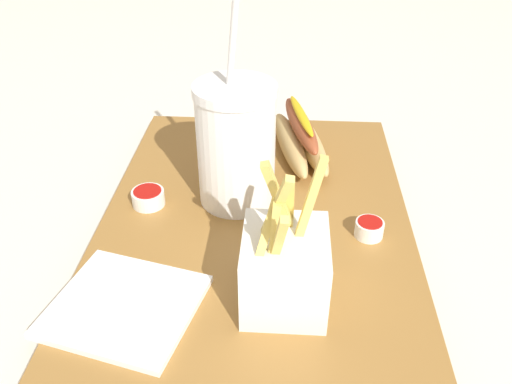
# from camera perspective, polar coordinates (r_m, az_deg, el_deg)

# --- Properties ---
(ground_plane) EXTENTS (2.40, 2.40, 0.02)m
(ground_plane) POSITION_cam_1_polar(r_m,az_deg,el_deg) (0.61, 0.00, -4.67)
(ground_plane) COLOR silver
(food_tray) EXTENTS (0.48, 0.34, 0.02)m
(food_tray) POSITION_cam_1_polar(r_m,az_deg,el_deg) (0.60, 0.00, -3.18)
(food_tray) COLOR olive
(food_tray) RESTS_ON ground_plane
(soda_cup) EXTENTS (0.09, 0.09, 0.24)m
(soda_cup) POSITION_cam_1_polar(r_m,az_deg,el_deg) (0.58, -2.15, 5.12)
(soda_cup) COLOR white
(soda_cup) RESTS_ON food_tray
(fries_basket) EXTENTS (0.08, 0.07, 0.15)m
(fries_basket) POSITION_cam_1_polar(r_m,az_deg,el_deg) (0.47, 3.09, -8.06)
(fries_basket) COLOR white
(fries_basket) RESTS_ON food_tray
(hot_dog_1) EXTENTS (0.18, 0.09, 0.06)m
(hot_dog_1) POSITION_cam_1_polar(r_m,az_deg,el_deg) (0.69, 4.76, 5.82)
(hot_dog_1) COLOR tan
(hot_dog_1) RESTS_ON food_tray
(ketchup_cup_1) EXTENTS (0.03, 0.03, 0.02)m
(ketchup_cup_1) POSITION_cam_1_polar(r_m,az_deg,el_deg) (0.57, 12.09, -3.80)
(ketchup_cup_1) COLOR white
(ketchup_cup_1) RESTS_ON food_tray
(ketchup_cup_2) EXTENTS (0.04, 0.04, 0.02)m
(ketchup_cup_2) POSITION_cam_1_polar(r_m,az_deg,el_deg) (0.61, -11.52, -0.51)
(ketchup_cup_2) COLOR white
(ketchup_cup_2) RESTS_ON food_tray
(napkin_stack) EXTENTS (0.14, 0.15, 0.01)m
(napkin_stack) POSITION_cam_1_polar(r_m,az_deg,el_deg) (0.50, -13.94, -11.79)
(napkin_stack) COLOR white
(napkin_stack) RESTS_ON food_tray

